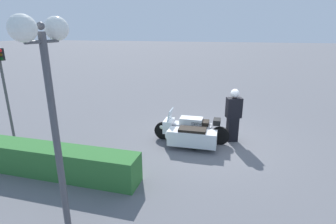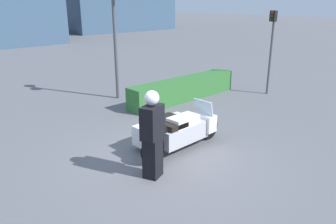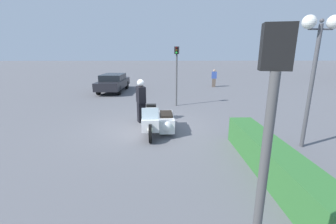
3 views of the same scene
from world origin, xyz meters
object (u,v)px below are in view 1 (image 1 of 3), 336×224
police_motorcycle (189,132)px  twin_lamp_post (46,68)px  officer_rider (233,114)px  traffic_light_near (4,81)px  hedge_bush_curbside (53,161)px

police_motorcycle → twin_lamp_post: size_ratio=0.66×
officer_rider → twin_lamp_post: twin_lamp_post is taller
police_motorcycle → traffic_light_near: 6.53m
twin_lamp_post → traffic_light_near: twin_lamp_post is taller
officer_rider → police_motorcycle: bearing=-82.1°
officer_rider → twin_lamp_post: 6.59m
police_motorcycle → hedge_bush_curbside: police_motorcycle is taller
officer_rider → traffic_light_near: size_ratio=0.59×
hedge_bush_curbside → police_motorcycle: bearing=-138.5°
officer_rider → hedge_bush_curbside: 5.92m
twin_lamp_post → traffic_light_near: 6.05m
police_motorcycle → twin_lamp_post: 5.64m
traffic_light_near → police_motorcycle: bearing=22.9°
twin_lamp_post → traffic_light_near: size_ratio=1.25×
traffic_light_near → officer_rider: bearing=26.7°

